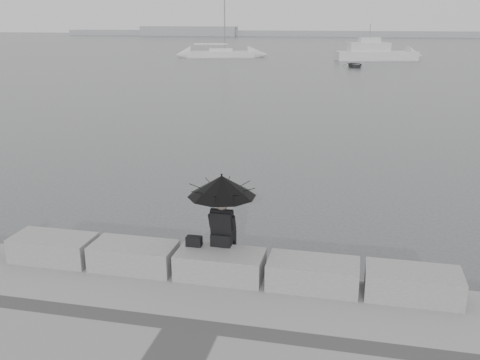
% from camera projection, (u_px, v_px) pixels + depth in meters
% --- Properties ---
extents(ground, '(360.00, 360.00, 0.00)m').
position_uv_depth(ground, '(226.00, 290.00, 10.46)').
color(ground, '#444649').
rests_on(ground, ground).
extents(stone_block_far_left, '(1.60, 0.80, 0.50)m').
position_uv_depth(stone_block_far_left, '(54.00, 248.00, 10.54)').
color(stone_block_far_left, gray).
rests_on(stone_block_far_left, promenade).
extents(stone_block_left, '(1.60, 0.80, 0.50)m').
position_uv_depth(stone_block_left, '(134.00, 256.00, 10.18)').
color(stone_block_left, gray).
rests_on(stone_block_left, promenade).
extents(stone_block_centre, '(1.60, 0.80, 0.50)m').
position_uv_depth(stone_block_centre, '(220.00, 265.00, 9.82)').
color(stone_block_centre, gray).
rests_on(stone_block_centre, promenade).
extents(stone_block_right, '(1.60, 0.80, 0.50)m').
position_uv_depth(stone_block_right, '(313.00, 274.00, 9.47)').
color(stone_block_right, gray).
rests_on(stone_block_right, promenade).
extents(stone_block_far_right, '(1.60, 0.80, 0.50)m').
position_uv_depth(stone_block_far_right, '(413.00, 284.00, 9.11)').
color(stone_block_far_right, gray).
rests_on(stone_block_far_right, promenade).
extents(seated_person, '(1.28, 1.28, 1.39)m').
position_uv_depth(seated_person, '(222.00, 193.00, 9.81)').
color(seated_person, black).
rests_on(seated_person, stone_block_centre).
extents(bag, '(0.29, 0.17, 0.19)m').
position_uv_depth(bag, '(194.00, 241.00, 10.01)').
color(bag, black).
rests_on(bag, stone_block_centre).
extents(distant_landmass, '(180.00, 8.00, 2.80)m').
position_uv_depth(distant_landmass, '(328.00, 33.00, 156.19)').
color(distant_landmass, '#95979A').
rests_on(distant_landmass, ground).
extents(sailboat_left, '(9.39, 4.70, 12.90)m').
position_uv_depth(sailboat_left, '(221.00, 53.00, 73.00)').
color(sailboat_left, silver).
rests_on(sailboat_left, ground).
extents(motor_cruiser, '(10.46, 5.31, 4.50)m').
position_uv_depth(motor_cruiser, '(376.00, 53.00, 67.75)').
color(motor_cruiser, silver).
rests_on(motor_cruiser, ground).
extents(dinghy, '(3.46, 2.24, 0.54)m').
position_uv_depth(dinghy, '(355.00, 65.00, 58.12)').
color(dinghy, slate).
rests_on(dinghy, ground).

